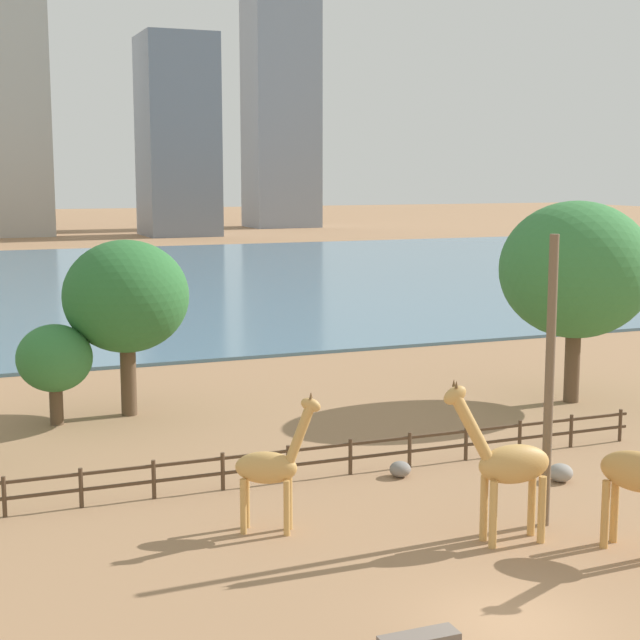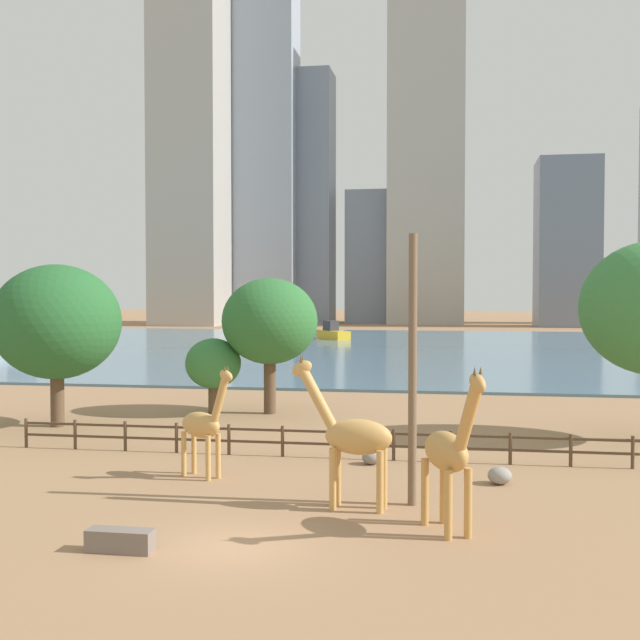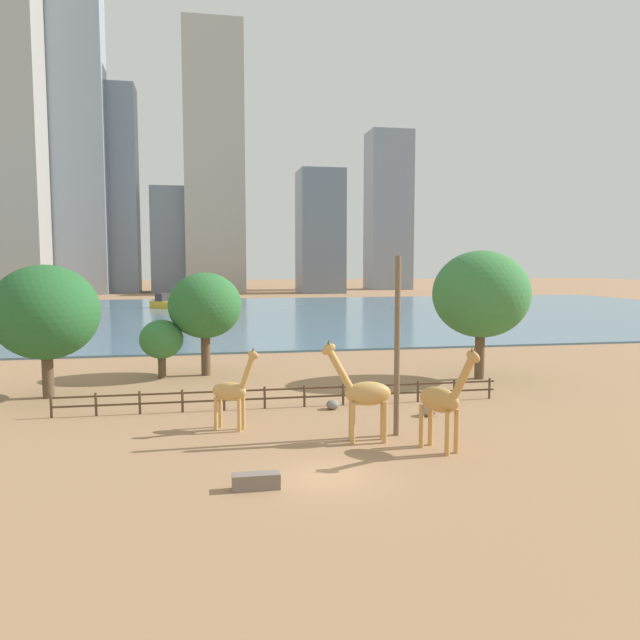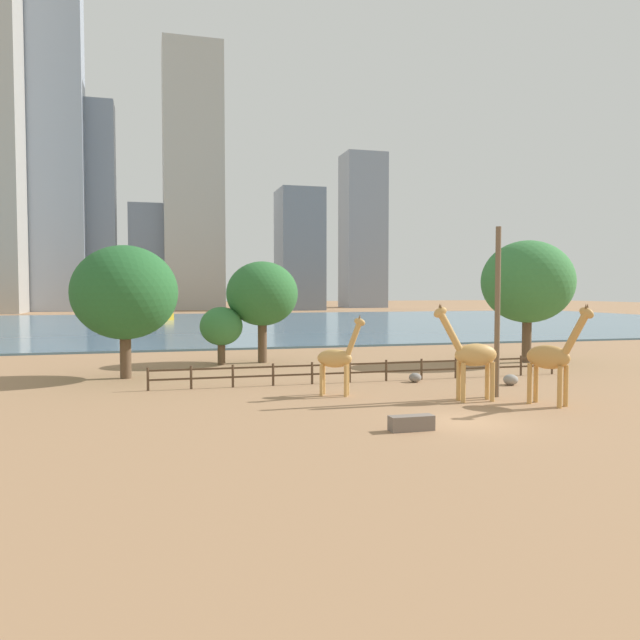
{
  "view_description": "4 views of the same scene",
  "coord_description": "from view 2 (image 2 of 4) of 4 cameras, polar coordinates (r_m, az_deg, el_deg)",
  "views": [
    {
      "loc": [
        -12.39,
        -18.75,
        10.6
      ],
      "look_at": [
        1.77,
        16.67,
        4.85
      ],
      "focal_mm": 55.0,
      "sensor_mm": 36.0,
      "label": 1
    },
    {
      "loc": [
        5.94,
        -20.84,
        6.95
      ],
      "look_at": [
        -0.84,
        18.83,
        5.54
      ],
      "focal_mm": 45.0,
      "sensor_mm": 36.0,
      "label": 2
    },
    {
      "loc": [
        -4.8,
        -23.68,
        8.53
      ],
      "look_at": [
        3.71,
        20.94,
        4.28
      ],
      "focal_mm": 35.0,
      "sensor_mm": 36.0,
      "label": 3
    },
    {
      "loc": [
        -12.84,
        -23.49,
        5.57
      ],
      "look_at": [
        -0.4,
        22.03,
        3.29
      ],
      "focal_mm": 35.0,
      "sensor_mm": 36.0,
      "label": 4
    }
  ],
  "objects": [
    {
      "name": "giraffe_tall",
      "position": [
        30.46,
        -8.29,
        -7.38
      ],
      "size": [
        2.55,
        1.68,
        4.27
      ],
      "rotation": [
        0.0,
        0.0,
        5.8
      ],
      "color": "tan",
      "rests_on": "ground"
    },
    {
      "name": "tree_left_small",
      "position": [
        43.35,
        -18.23,
        -0.15
      ],
      "size": [
        6.57,
        6.57,
        8.37
      ],
      "color": "brown",
      "rests_on": "ground"
    },
    {
      "name": "skyline_tower_glass",
      "position": [
        179.73,
        7.6,
        11.55
      ],
      "size": [
        16.33,
        13.43,
        73.58
      ],
      "primitive_type": "cube",
      "color": "#ADA89E",
      "rests_on": "ground"
    },
    {
      "name": "boat_ferry",
      "position": [
        96.48,
        -20.01,
        -1.43
      ],
      "size": [
        7.87,
        7.09,
        3.44
      ],
      "rotation": [
        0.0,
        0.0,
        0.68
      ],
      "color": "silver",
      "rests_on": "harbor_water"
    },
    {
      "name": "utility_pole",
      "position": [
        26.19,
        6.6,
        -3.55
      ],
      "size": [
        0.28,
        0.28,
        8.83
      ],
      "primitive_type": "cylinder",
      "color": "brown",
      "rests_on": "ground"
    },
    {
      "name": "ground_plane",
      "position": [
        101.25,
        6.31,
        -1.94
      ],
      "size": [
        400.0,
        400.0,
        0.0
      ],
      "primitive_type": "plane",
      "color": "#9E7551"
    },
    {
      "name": "skyline_tower_short",
      "position": [
        168.91,
        17.14,
        5.23
      ],
      "size": [
        12.01,
        13.05,
        33.43
      ],
      "primitive_type": "cube",
      "color": "slate",
      "rests_on": "ground"
    },
    {
      "name": "tree_right_tall",
      "position": [
        46.13,
        -7.61,
        -3.12
      ],
      "size": [
        3.18,
        3.18,
        4.31
      ],
      "color": "brown",
      "rests_on": "ground"
    },
    {
      "name": "feeding_trough",
      "position": [
        22.84,
        -14.02,
        -14.97
      ],
      "size": [
        1.8,
        0.6,
        0.6
      ],
      "primitive_type": "cube",
      "color": "#72665B",
      "rests_on": "ground"
    },
    {
      "name": "skyline_block_wide",
      "position": [
        176.25,
        -9.31,
        17.49
      ],
      "size": [
        14.25,
        12.98,
        108.17
      ],
      "primitive_type": "cube",
      "color": "#ADA89E",
      "rests_on": "ground"
    },
    {
      "name": "harbor_water",
      "position": [
        98.26,
        6.21,
        -2.0
      ],
      "size": [
        180.0,
        86.0,
        0.2
      ],
      "primitive_type": "cube",
      "color": "slate",
      "rests_on": "ground"
    },
    {
      "name": "boulder_near_fence",
      "position": [
        30.17,
        12.66,
        -10.74
      ],
      "size": [
        0.86,
        0.84,
        0.63
      ],
      "primitive_type": "ellipsoid",
      "color": "gray",
      "rests_on": "ground"
    },
    {
      "name": "giraffe_young",
      "position": [
        23.58,
        9.17,
        -9.27
      ],
      "size": [
        2.08,
        3.26,
        4.96
      ],
      "rotation": [
        0.0,
        0.0,
        5.19
      ],
      "color": "#C18C47",
      "rests_on": "ground"
    },
    {
      "name": "skyline_block_central",
      "position": [
        182.66,
        -4.58,
        14.86
      ],
      "size": [
        17.99,
        9.88,
        95.22
      ],
      "primitive_type": "cube",
      "color": "#939EAD",
      "rests_on": "ground"
    },
    {
      "name": "skyline_block_right",
      "position": [
        180.73,
        4.48,
        4.45
      ],
      "size": [
        15.67,
        11.47,
        29.33
      ],
      "primitive_type": "cube",
      "color": "slate",
      "rests_on": "ground"
    },
    {
      "name": "giraffe_companion",
      "position": [
        25.88,
        2.32,
        -8.26
      ],
      "size": [
        3.45,
        1.1,
        4.9
      ],
      "rotation": [
        0.0,
        0.0,
        3.03
      ],
      "color": "tan",
      "rests_on": "ground"
    },
    {
      "name": "boat_sailboat",
      "position": [
        114.73,
        0.92,
        -0.92
      ],
      "size": [
        5.47,
        6.01,
        2.64
      ],
      "rotation": [
        0.0,
        0.0,
        5.4
      ],
      "color": "gold",
      "rests_on": "harbor_water"
    },
    {
      "name": "tree_center_broad",
      "position": [
        45.66,
        -3.6,
        -0.12
      ],
      "size": [
        5.46,
        5.46,
        7.75
      ],
      "color": "brown",
      "rests_on": "ground"
    },
    {
      "name": "skyline_tower_needle",
      "position": [
        181.69,
        -1.29,
        8.64
      ],
      "size": [
        13.87,
        10.08,
        55.85
      ],
      "primitive_type": "cube",
      "color": "slate",
      "rests_on": "ground"
    },
    {
      "name": "boulder_by_pole",
      "position": [
        32.79,
        3.66,
        -9.73
      ],
      "size": [
        0.75,
        0.74,
        0.56
      ],
      "primitive_type": "ellipsoid",
      "color": "gray",
      "rests_on": "ground"
    },
    {
      "name": "enclosure_fence",
      "position": [
        33.95,
        -0.63,
        -8.49
      ],
      "size": [
        26.12,
        0.14,
        1.3
      ],
      "color": "#4C3826",
      "rests_on": "ground"
    }
  ]
}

